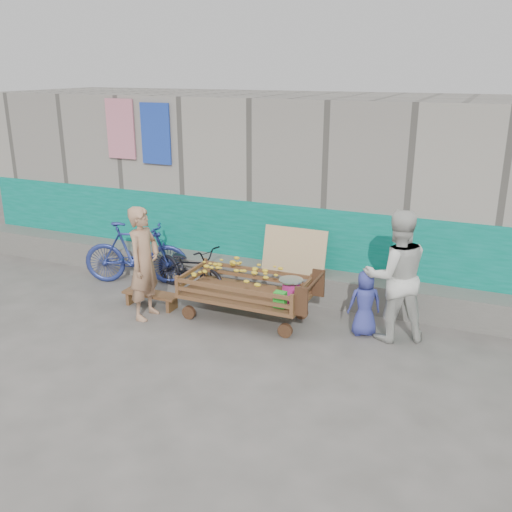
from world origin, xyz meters
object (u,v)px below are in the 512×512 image
at_px(bench, 151,296).
at_px(bicycle_blue, 136,253).
at_px(bicycle_dark, 190,268).
at_px(banana_cart, 243,282).
at_px(woman, 396,276).
at_px(vendor_man, 144,263).
at_px(child, 365,303).

relative_size(bench, bicycle_blue, 0.51).
bearing_deg(bicycle_dark, bicycle_blue, 108.16).
height_order(banana_cart, woman, woman).
height_order(banana_cart, vendor_man, vendor_man).
height_order(bench, vendor_man, vendor_man).
bearing_deg(vendor_man, bench, 22.99).
xyz_separation_m(vendor_man, woman, (3.39, 0.74, 0.06)).
distance_m(vendor_man, woman, 3.47).
bearing_deg(bicycle_dark, vendor_man, -167.21).
height_order(child, bicycle_dark, child).
bearing_deg(bicycle_blue, child, -114.77).
height_order(vendor_man, woman, woman).
distance_m(bench, bicycle_blue, 1.13).
relative_size(banana_cart, bench, 2.18).
relative_size(banana_cart, child, 2.14).
relative_size(bench, woman, 0.51).
bearing_deg(vendor_man, banana_cart, -69.93).
bearing_deg(child, bicycle_blue, -33.36).
bearing_deg(woman, child, -18.91).
height_order(woman, child, woman).
relative_size(vendor_man, bicycle_blue, 0.94).
xyz_separation_m(banana_cart, bench, (-1.45, -0.16, -0.40)).
relative_size(banana_cart, vendor_man, 1.19).
height_order(bench, woman, woman).
height_order(banana_cart, child, child).
relative_size(child, bicycle_dark, 0.59).
bearing_deg(vendor_man, bicycle_blue, 39.75).
xyz_separation_m(banana_cart, vendor_man, (-1.31, -0.49, 0.26)).
xyz_separation_m(child, bicycle_blue, (-3.93, 0.40, 0.07)).
bearing_deg(bicycle_dark, child, -79.57).
xyz_separation_m(bench, child, (3.16, 0.35, 0.29)).
distance_m(bench, bicycle_dark, 0.82).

